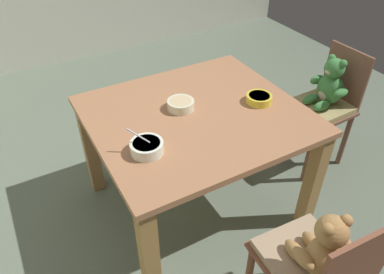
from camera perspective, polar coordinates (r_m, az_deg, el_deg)
The scene contains 7 objects.
ground_plane at distance 2.51m, azimuth 0.57°, elevation -10.33°, with size 5.20×5.20×0.04m.
dining_table at distance 2.09m, azimuth 0.67°, elevation 1.01°, with size 1.14×1.03×0.72m.
teddy_chair_near_right at distance 2.66m, azimuth 19.87°, elevation 5.77°, with size 0.43×0.37×0.85m.
teddy_chair_near_front at distance 1.67m, azimuth 18.77°, elevation -17.62°, with size 0.39×0.43×0.86m.
porridge_bowl_yellow_near_right at distance 2.14m, azimuth 10.28°, elevation 5.86°, with size 0.15×0.15×0.05m.
porridge_bowl_white_near_left at distance 1.75m, azimuth -6.99°, elevation -1.55°, with size 0.16×0.16×0.14m.
porridge_bowl_cream_center at distance 2.04m, azimuth -1.76°, elevation 5.02°, with size 0.15×0.15×0.05m.
Camera 1 is at (-0.84, -1.45, 1.85)m, focal length 34.58 mm.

